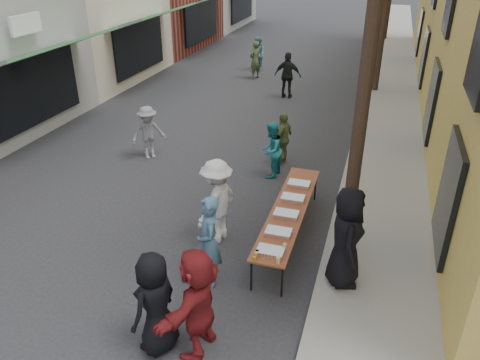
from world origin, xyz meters
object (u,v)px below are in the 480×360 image
Objects in this scene: serving_table at (289,210)px; guest_front_c at (271,150)px; catering_tray_sausage at (270,251)px; guest_front_a at (155,303)px; utility_pole_near at (372,30)px; server at (346,237)px.

guest_front_c is (-1.09, 2.82, 0.06)m from serving_table.
catering_tray_sausage is at bearing -90.00° from serving_table.
serving_table is 1.65m from catering_tray_sausage.
guest_front_a is at bearing -110.24° from serving_table.
utility_pole_near is at bearing 159.95° from guest_front_a.
guest_front_c is at bearing 17.80° from server.
serving_table is (-1.24, 0.10, -3.79)m from utility_pole_near.
utility_pole_near reaches higher than guest_front_c.
guest_front_c reaches higher than catering_tray_sausage.
guest_front_a is at bearing 119.59° from server.
guest_front_c is at bearing -165.99° from guest_front_a.
server reaches higher than catering_tray_sausage.
serving_table is 2.24× the size of guest_front_a.
guest_front_c is (-2.33, 2.92, -3.72)m from utility_pole_near.
catering_tray_sausage is at bearing 162.00° from guest_front_a.
guest_front_c is at bearing 128.58° from utility_pole_near.
server is (0.05, -1.13, -3.42)m from utility_pole_near.
server is at bearing 17.90° from catering_tray_sausage.
guest_front_c is (0.24, 6.44, -0.12)m from guest_front_a.
serving_table is at bearing 30.18° from guest_front_c.
guest_front_a is (-1.33, -1.96, 0.10)m from catering_tray_sausage.
server is at bearing -87.48° from utility_pole_near.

